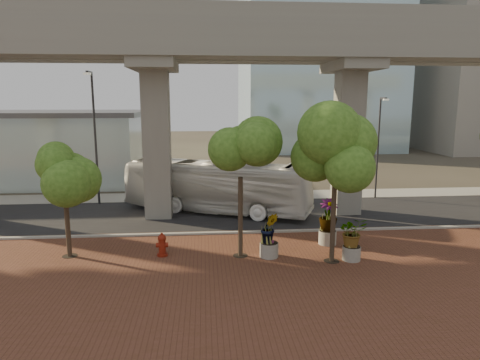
{
  "coord_description": "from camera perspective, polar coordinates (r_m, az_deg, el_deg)",
  "views": [
    {
      "loc": [
        -3.11,
        -24.46,
        7.21
      ],
      "look_at": [
        -1.02,
        0.5,
        2.56
      ],
      "focal_mm": 32.0,
      "sensor_mm": 36.0,
      "label": 1
    }
  ],
  "objects": [
    {
      "name": "planter_front",
      "position": [
        20.11,
        14.76,
        -6.99
      ],
      "size": [
        1.84,
        1.84,
        2.02
      ],
      "color": "gray",
      "rests_on": "ground"
    },
    {
      "name": "planter_left",
      "position": [
        19.87,
        3.93,
        -6.68
      ],
      "size": [
        1.93,
        1.93,
        2.12
      ],
      "color": "#ABA59A",
      "rests_on": "ground"
    },
    {
      "name": "far_sidewalk",
      "position": [
        32.91,
        0.75,
        -2.1
      ],
      "size": [
        90.0,
        3.0,
        0.06
      ],
      "primitive_type": "cube",
      "color": "#A09E95",
      "rests_on": "ground"
    },
    {
      "name": "brick_plaza",
      "position": [
        18.23,
        5.57,
        -12.74
      ],
      "size": [
        70.0,
        13.0,
        0.06
      ],
      "primitive_type": "cube",
      "color": "brown",
      "rests_on": "ground"
    },
    {
      "name": "fire_hydrant",
      "position": [
        20.5,
        -10.35,
        -8.51
      ],
      "size": [
        0.55,
        0.5,
        1.1
      ],
      "color": "maroon",
      "rests_on": "ground"
    },
    {
      "name": "curb_strip",
      "position": [
        23.77,
        2.98,
        -6.96
      ],
      "size": [
        70.0,
        0.25,
        0.16
      ],
      "primitive_type": "cube",
      "color": "#A09E95",
      "rests_on": "ground"
    },
    {
      "name": "asphalt_road",
      "position": [
        27.6,
        1.86,
        -4.6
      ],
      "size": [
        90.0,
        8.0,
        0.04
      ],
      "primitive_type": "cube",
      "color": "black",
      "rests_on": "ground"
    },
    {
      "name": "streetlamp_east",
      "position": [
        32.99,
        18.03,
        4.99
      ],
      "size": [
        0.37,
        1.08,
        7.42
      ],
      "color": "#29292D",
      "rests_on": "ground"
    },
    {
      "name": "ground",
      "position": [
        25.69,
        2.37,
        -5.8
      ],
      "size": [
        160.0,
        160.0,
        0.0
      ],
      "primitive_type": "plane",
      "color": "#39362A",
      "rests_on": "ground"
    },
    {
      "name": "transit_bus",
      "position": [
        27.91,
        -3.15,
        -0.86
      ],
      "size": [
        12.43,
        7.74,
        3.44
      ],
      "primitive_type": "imported",
      "rotation": [
        0.0,
        0.0,
        1.14
      ],
      "color": "silver",
      "rests_on": "ground"
    },
    {
      "name": "street_tree_near_east",
      "position": [
        18.96,
        12.68,
        3.75
      ],
      "size": [
        4.26,
        4.26,
        6.96
      ],
      "color": "#453527",
      "rests_on": "ground"
    },
    {
      "name": "transit_viaduct",
      "position": [
        26.65,
        1.95,
        10.67
      ],
      "size": [
        72.0,
        5.6,
        12.4
      ],
      "color": "gray",
      "rests_on": "ground"
    },
    {
      "name": "planter_right",
      "position": [
        21.98,
        11.68,
        -4.87
      ],
      "size": [
        2.17,
        2.17,
        2.32
      ],
      "color": "gray",
      "rests_on": "ground"
    },
    {
      "name": "street_tree_near_west",
      "position": [
        19.22,
        0.06,
        3.46
      ],
      "size": [
        3.64,
        3.64,
        6.47
      ],
      "color": "#453527",
      "rests_on": "ground"
    },
    {
      "name": "station_pavilion",
      "position": [
        44.03,
        -27.4,
        4.13
      ],
      "size": [
        23.0,
        13.0,
        6.3
      ],
      "color": "silver",
      "rests_on": "ground"
    },
    {
      "name": "streetlamp_west",
      "position": [
        31.03,
        -18.85,
        6.43
      ],
      "size": [
        0.45,
        1.32,
        9.09
      ],
      "color": "#2A2A2E",
      "rests_on": "ground"
    },
    {
      "name": "street_tree_far_west",
      "position": [
        20.85,
        -22.49,
        1.24
      ],
      "size": [
        3.4,
        3.4,
        5.65
      ],
      "color": "#453527",
      "rests_on": "ground"
    }
  ]
}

